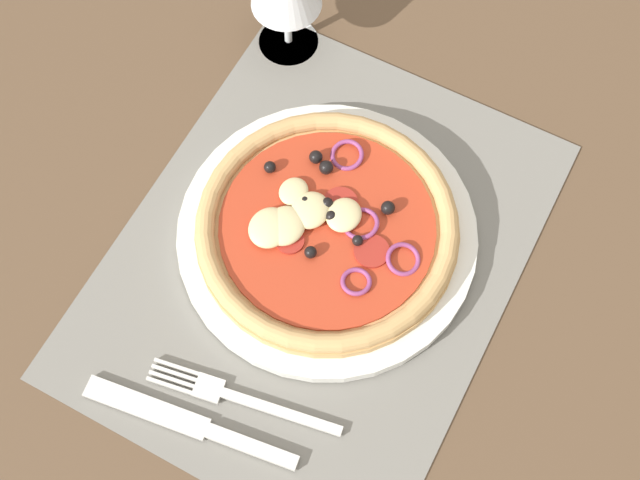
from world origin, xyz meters
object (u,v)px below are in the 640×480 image
Objects in this scene: pizza at (324,226)px; plate at (325,234)px; fork at (234,396)px; knife at (188,423)px.

plate is at bearing -89.37° from pizza.
fork is (-17.60, -0.27, -2.21)cm from pizza.
plate is 1.59× the size of fork.
fork is at bearing -179.12° from pizza.
knife is at bearing 174.58° from pizza.
pizza reaches higher than knife.
plate reaches higher than knife.
pizza reaches higher than fork.
plate is 1.15× the size of pizza.
fork is at bearing -128.23° from knife.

